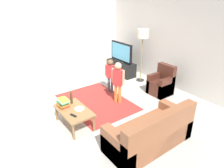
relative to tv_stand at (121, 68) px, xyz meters
The scene contains 16 objects.
ground 2.87m from the tv_stand, 53.44° to the right, with size 7.80×7.80×0.00m, color #B2ADA3.
wall_back 2.15m from the tv_stand, 22.38° to the left, with size 6.00×0.12×2.70m, color silver.
wall_left 2.86m from the tv_stand, 119.41° to the right, with size 0.12×6.00×2.70m, color silver.
area_rug 2.34m from the tv_stand, 56.35° to the right, with size 2.20×1.60×0.01m, color #9E2D28.
tv_stand is the anchor object (origin of this frame).
tv 0.60m from the tv_stand, 90.00° to the right, with size 1.10×0.28×0.71m.
couch 4.03m from the tv_stand, 30.21° to the right, with size 0.80×1.80×0.86m.
armchair 2.00m from the tv_stand, ahead, with size 0.60×0.60×0.90m.
floor_lamp 1.58m from the tv_stand, ahead, with size 0.36×0.36×1.78m.
child_near_tv 1.60m from the tv_stand, 51.48° to the right, with size 0.32×0.21×1.04m.
child_center 2.24m from the tv_stand, 41.48° to the right, with size 0.37×0.23×1.17m.
coffee_table 3.52m from the tv_stand, 56.83° to the right, with size 1.00×0.60×0.42m.
book_stack 3.49m from the tv_stand, 61.75° to the right, with size 0.30×0.25×0.20m.
bottle 3.29m from the tv_stand, 60.27° to the right, with size 0.06×0.06×0.32m.
tv_remote 3.74m from the tv_stand, 55.01° to the right, with size 0.17×0.05×0.02m, color black.
plate 3.45m from the tv_stand, 55.04° to the right, with size 0.22×0.22×0.02m.
Camera 1 is at (3.96, -2.33, 2.87)m, focal length 32.95 mm.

